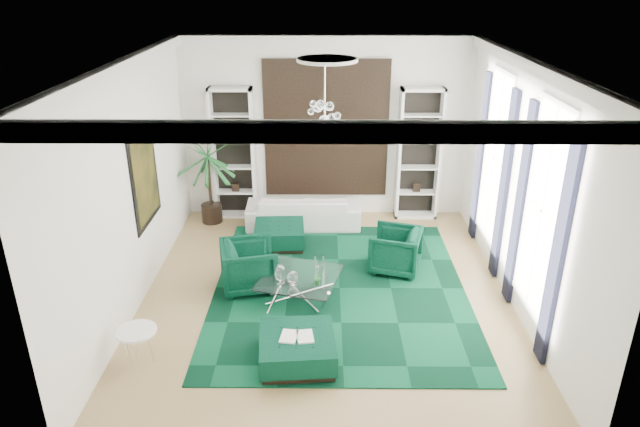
{
  "coord_description": "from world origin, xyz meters",
  "views": [
    {
      "loc": [
        -0.04,
        -8.19,
        4.98
      ],
      "look_at": [
        -0.11,
        0.5,
        1.25
      ],
      "focal_mm": 32.0,
      "sensor_mm": 36.0,
      "label": 1
    }
  ],
  "objects_px": {
    "ottoman_side": "(280,235)",
    "sofa": "(303,210)",
    "coffee_table": "(300,288)",
    "side_table": "(139,347)",
    "palm": "(208,169)",
    "ottoman_front": "(297,349)",
    "armchair_left": "(249,266)",
    "armchair_right": "(395,250)"
  },
  "relations": [
    {
      "from": "ottoman_side",
      "to": "coffee_table",
      "type": "bearing_deg",
      "value": -76.33
    },
    {
      "from": "sofa",
      "to": "ottoman_front",
      "type": "relative_size",
      "value": 2.32
    },
    {
      "from": "armchair_left",
      "to": "palm",
      "type": "height_order",
      "value": "palm"
    },
    {
      "from": "coffee_table",
      "to": "palm",
      "type": "relative_size",
      "value": 0.51
    },
    {
      "from": "armchair_right",
      "to": "palm",
      "type": "bearing_deg",
      "value": -103.74
    },
    {
      "from": "ottoman_front",
      "to": "side_table",
      "type": "distance_m",
      "value": 2.15
    },
    {
      "from": "ottoman_side",
      "to": "ottoman_front",
      "type": "bearing_deg",
      "value": -82.0
    },
    {
      "from": "armchair_right",
      "to": "ottoman_front",
      "type": "height_order",
      "value": "armchair_right"
    },
    {
      "from": "palm",
      "to": "armchair_left",
      "type": "bearing_deg",
      "value": -67.41
    },
    {
      "from": "ottoman_front",
      "to": "palm",
      "type": "relative_size",
      "value": 0.43
    },
    {
      "from": "coffee_table",
      "to": "ottoman_side",
      "type": "relative_size",
      "value": 1.27
    },
    {
      "from": "sofa",
      "to": "palm",
      "type": "xyz_separation_m",
      "value": [
        -1.96,
        0.19,
        0.84
      ]
    },
    {
      "from": "side_table",
      "to": "palm",
      "type": "xyz_separation_m",
      "value": [
        0.12,
        4.78,
        0.93
      ]
    },
    {
      "from": "sofa",
      "to": "armchair_left",
      "type": "distance_m",
      "value": 2.69
    },
    {
      "from": "coffee_table",
      "to": "ottoman_front",
      "type": "xyz_separation_m",
      "value": [
        0.03,
        -1.64,
        -0.0
      ]
    },
    {
      "from": "ottoman_front",
      "to": "coffee_table",
      "type": "bearing_deg",
      "value": 91.0
    },
    {
      "from": "armchair_left",
      "to": "ottoman_front",
      "type": "distance_m",
      "value": 2.19
    },
    {
      "from": "palm",
      "to": "ottoman_front",
      "type": "bearing_deg",
      "value": -66.77
    },
    {
      "from": "armchair_right",
      "to": "ottoman_front",
      "type": "distance_m",
      "value": 3.1
    },
    {
      "from": "armchair_left",
      "to": "ottoman_front",
      "type": "xyz_separation_m",
      "value": [
        0.89,
        -1.99,
        -0.21
      ]
    },
    {
      "from": "palm",
      "to": "side_table",
      "type": "bearing_deg",
      "value": -91.4
    },
    {
      "from": "ottoman_front",
      "to": "palm",
      "type": "xyz_separation_m",
      "value": [
        -2.03,
        4.74,
        0.98
      ]
    },
    {
      "from": "ottoman_side",
      "to": "ottoman_front",
      "type": "height_order",
      "value": "ottoman_side"
    },
    {
      "from": "ottoman_side",
      "to": "palm",
      "type": "height_order",
      "value": "palm"
    },
    {
      "from": "coffee_table",
      "to": "palm",
      "type": "height_order",
      "value": "palm"
    },
    {
      "from": "side_table",
      "to": "ottoman_front",
      "type": "bearing_deg",
      "value": 1.08
    },
    {
      "from": "armchair_right",
      "to": "coffee_table",
      "type": "xyz_separation_m",
      "value": [
        -1.66,
        -0.99,
        -0.18
      ]
    },
    {
      "from": "armchair_left",
      "to": "coffee_table",
      "type": "height_order",
      "value": "armchair_left"
    },
    {
      "from": "ottoman_front",
      "to": "palm",
      "type": "height_order",
      "value": "palm"
    },
    {
      "from": "coffee_table",
      "to": "ottoman_front",
      "type": "distance_m",
      "value": 1.64
    },
    {
      "from": "armchair_left",
      "to": "ottoman_side",
      "type": "distance_m",
      "value": 1.67
    },
    {
      "from": "side_table",
      "to": "palm",
      "type": "relative_size",
      "value": 0.23
    },
    {
      "from": "palm",
      "to": "ottoman_side",
      "type": "bearing_deg",
      "value": -36.58
    },
    {
      "from": "armchair_left",
      "to": "ottoman_side",
      "type": "height_order",
      "value": "armchair_left"
    },
    {
      "from": "sofa",
      "to": "armchair_right",
      "type": "height_order",
      "value": "armchair_right"
    },
    {
      "from": "ottoman_front",
      "to": "palm",
      "type": "bearing_deg",
      "value": 113.23
    },
    {
      "from": "armchair_left",
      "to": "ottoman_front",
      "type": "bearing_deg",
      "value": -169.01
    },
    {
      "from": "sofa",
      "to": "ottoman_side",
      "type": "xyz_separation_m",
      "value": [
        -0.43,
        -0.95,
        -0.13
      ]
    },
    {
      "from": "sofa",
      "to": "ottoman_side",
      "type": "bearing_deg",
      "value": 64.17
    },
    {
      "from": "ottoman_front",
      "to": "armchair_left",
      "type": "bearing_deg",
      "value": 114.1
    },
    {
      "from": "ottoman_side",
      "to": "sofa",
      "type": "bearing_deg",
      "value": 65.51
    },
    {
      "from": "side_table",
      "to": "armchair_left",
      "type": "bearing_deg",
      "value": 58.16
    }
  ]
}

